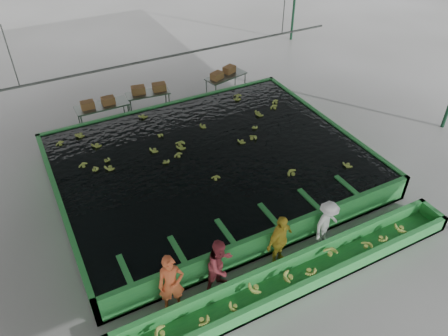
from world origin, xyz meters
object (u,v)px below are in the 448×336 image
worker_c (280,241)px  packing_table_right (226,84)px  worker_b (220,265)px  packing_table_left (104,115)px  flotation_tank (210,165)px  sorting_trough (297,275)px  packing_table_mid (149,101)px  worker_d (327,223)px  worker_a (171,284)px  box_stack_left (99,106)px  box_stack_mid (149,92)px  box_stack_right (223,76)px

worker_c → packing_table_right: (3.36, 9.41, -0.40)m
worker_c → packing_table_right: 10.00m
worker_b → packing_table_left: size_ratio=0.80×
flotation_tank → sorting_trough: size_ratio=1.00×
packing_table_mid → worker_d: bearing=-79.1°
sorting_trough → worker_c: 0.99m
worker_a → worker_d: (4.68, 0.00, -0.13)m
box_stack_left → box_stack_mid: bearing=10.4°
worker_a → box_stack_left: size_ratio=1.35×
packing_table_mid → box_stack_mid: (0.08, 0.05, 0.41)m
packing_table_left → box_stack_mid: size_ratio=1.44×
packing_table_left → box_stack_mid: box_stack_mid is taller
worker_b → box_stack_right: 10.71m
worker_c → packing_table_left: size_ratio=0.81×
worker_b → packing_table_mid: size_ratio=0.92×
worker_c → box_stack_left: (-2.40, 9.21, 0.10)m
packing_table_right → box_stack_mid: 3.56m
sorting_trough → packing_table_mid: bearing=91.7°
packing_table_mid → flotation_tank: bearing=-86.6°
flotation_tank → box_stack_right: (3.18, 5.16, 0.42)m
flotation_tank → sorting_trough: bearing=-90.0°
worker_d → worker_c: bearing=162.4°
sorting_trough → worker_d: worker_d is taller
flotation_tank → packing_table_mid: flotation_tank is taller
sorting_trough → packing_table_mid: (-0.31, 10.37, 0.16)m
packing_table_mid → box_stack_right: (3.50, -0.12, 0.46)m
worker_b → packing_table_mid: 9.70m
worker_c → box_stack_mid: 9.62m
packing_table_mid → box_stack_mid: bearing=30.1°
packing_table_left → box_stack_right: 5.54m
packing_table_mid → packing_table_right: bearing=-2.6°
worker_a → worker_b: size_ratio=1.06×
worker_a → box_stack_left: (0.69, 9.21, 0.06)m
worker_b → box_stack_left: size_ratio=1.26×
box_stack_right → flotation_tank: bearing=-121.7°
worker_c → worker_d: (1.59, 0.00, -0.09)m
worker_b → box_stack_right: worker_b is taller
worker_a → packing_table_right: bearing=68.7°
worker_b → sorting_trough: bearing=-42.9°
sorting_trough → box_stack_mid: (-0.23, 10.42, 0.57)m
flotation_tank → worker_a: 5.35m
worker_d → box_stack_left: (-3.99, 9.21, 0.19)m
flotation_tank → box_stack_mid: box_stack_mid is taller
sorting_trough → flotation_tank: bearing=90.0°
flotation_tank → box_stack_mid: size_ratio=7.00×
box_stack_mid → box_stack_right: box_stack_right is taller
worker_b → box_stack_mid: size_ratio=1.15×
box_stack_mid → packing_table_left: bearing=-169.2°
box_stack_right → worker_d: bearing=-100.0°
worker_a → packing_table_left: 9.26m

